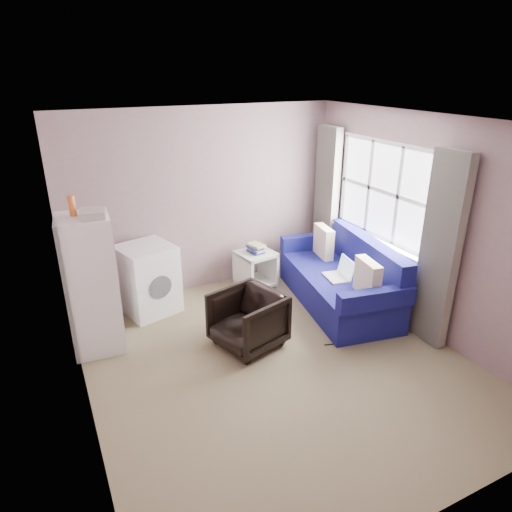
{
  "coord_description": "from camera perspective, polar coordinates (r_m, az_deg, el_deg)",
  "views": [
    {
      "loc": [
        -2.01,
        -3.59,
        2.95
      ],
      "look_at": [
        0.05,
        0.6,
        1.0
      ],
      "focal_mm": 32.0,
      "sensor_mm": 36.0,
      "label": 1
    }
  ],
  "objects": [
    {
      "name": "floor_cables",
      "position": [
        5.46,
        10.79,
        -10.44
      ],
      "size": [
        0.47,
        0.12,
        0.01
      ],
      "rotation": [
        0.0,
        0.0,
        0.08
      ],
      "color": "black",
      "rests_on": "ground"
    },
    {
      "name": "window_dressing",
      "position": [
        6.02,
        14.59,
        4.07
      ],
      "size": [
        0.17,
        2.62,
        2.18
      ],
      "color": "white",
      "rests_on": "ground"
    },
    {
      "name": "sofa",
      "position": [
        6.14,
        10.74,
        -2.99
      ],
      "size": [
        1.26,
        2.17,
        0.91
      ],
      "rotation": [
        0.0,
        0.0,
        -0.18
      ],
      "color": "navy",
      "rests_on": "ground"
    },
    {
      "name": "armchair",
      "position": [
        5.14,
        -1.03,
        -7.67
      ],
      "size": [
        0.81,
        0.84,
        0.71
      ],
      "primitive_type": "imported",
      "rotation": [
        0.0,
        0.0,
        -1.29
      ],
      "color": "black",
      "rests_on": "ground"
    },
    {
      "name": "fridge",
      "position": [
        5.21,
        -19.84,
        -3.32
      ],
      "size": [
        0.59,
        0.58,
        1.76
      ],
      "rotation": [
        0.0,
        0.0,
        -0.09
      ],
      "color": "white",
      "rests_on": "ground"
    },
    {
      "name": "side_table",
      "position": [
        6.49,
        -0.04,
        -1.35
      ],
      "size": [
        0.55,
        0.55,
        0.66
      ],
      "rotation": [
        0.0,
        0.0,
        0.16
      ],
      "color": "silver",
      "rests_on": "ground"
    },
    {
      "name": "washing_machine",
      "position": [
        5.96,
        -13.37,
        -2.65
      ],
      "size": [
        0.77,
        0.77,
        0.89
      ],
      "rotation": [
        0.0,
        0.0,
        0.26
      ],
      "color": "white",
      "rests_on": "ground"
    },
    {
      "name": "room",
      "position": [
        4.47,
        3.01,
        0.3
      ],
      "size": [
        3.84,
        4.24,
        2.54
      ],
      "color": "#7D6E51",
      "rests_on": "ground"
    }
  ]
}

